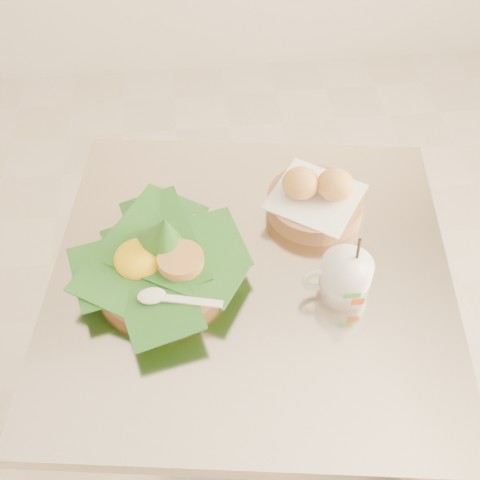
{
  "coord_description": "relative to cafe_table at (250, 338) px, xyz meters",
  "views": [
    {
      "loc": [
        0.05,
        -0.66,
        1.58
      ],
      "look_at": [
        0.12,
        0.0,
        0.82
      ],
      "focal_mm": 45.0,
      "sensor_mm": 36.0,
      "label": 1
    }
  ],
  "objects": [
    {
      "name": "floor",
      "position": [
        -0.14,
        0.01,
        -0.53
      ],
      "size": [
        3.6,
        3.6,
        0.0
      ],
      "primitive_type": "plane",
      "color": "beige",
      "rests_on": "ground"
    },
    {
      "name": "cafe_table",
      "position": [
        0.0,
        0.0,
        0.0
      ],
      "size": [
        0.8,
        0.8,
        0.75
      ],
      "rotation": [
        0.0,
        0.0,
        -0.15
      ],
      "color": "gray",
      "rests_on": "floor"
    },
    {
      "name": "rice_basket",
      "position": [
        -0.16,
        0.01,
        0.26
      ],
      "size": [
        0.29,
        0.29,
        0.15
      ],
      "rotation": [
        0.0,
        0.0,
        0.07
      ],
      "color": "#A17445",
      "rests_on": "cafe_table"
    },
    {
      "name": "bread_basket",
      "position": [
        0.14,
        0.14,
        0.25
      ],
      "size": [
        0.22,
        0.22,
        0.09
      ],
      "rotation": [
        0.0,
        0.0,
        0.19
      ],
      "color": "#A17445",
      "rests_on": "cafe_table"
    },
    {
      "name": "coffee_mug",
      "position": [
        0.15,
        -0.06,
        0.26
      ],
      "size": [
        0.12,
        0.09,
        0.15
      ],
      "rotation": [
        0.0,
        0.0,
        0.02
      ],
      "color": "white",
      "rests_on": "cafe_table"
    }
  ]
}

